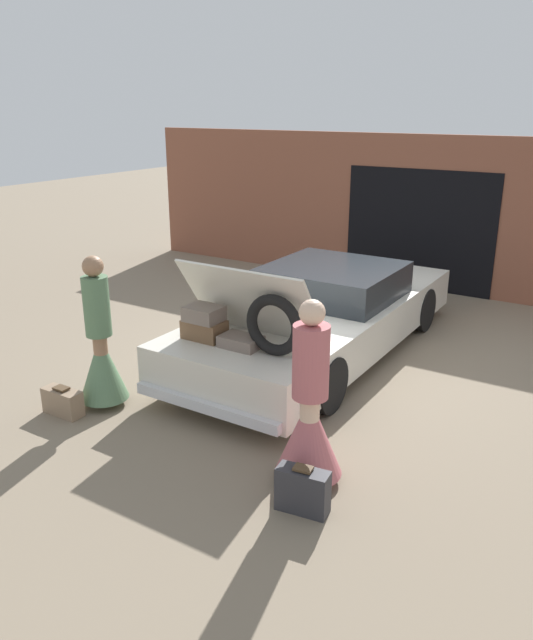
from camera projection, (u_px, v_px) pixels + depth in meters
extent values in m
plane|color=#7F705B|center=(321.00, 352.00, 8.77)|extent=(40.00, 40.00, 0.00)
cube|color=brown|center=(421.00, 214.00, 11.40)|extent=(12.00, 0.12, 2.80)
cube|color=black|center=(418.00, 230.00, 11.44)|extent=(2.80, 0.02, 2.20)
cube|color=silver|center=(322.00, 321.00, 8.62)|extent=(1.94, 5.21, 0.56)
cube|color=#1E2328|center=(333.00, 281.00, 8.71)|extent=(1.71, 1.67, 0.44)
cylinder|color=black|center=(318.00, 292.00, 10.41)|extent=(0.18, 0.66, 0.66)
cylinder|color=black|center=(423.00, 310.00, 9.50)|extent=(0.18, 0.66, 0.66)
cylinder|color=black|center=(201.00, 352.00, 7.87)|extent=(0.18, 0.66, 0.66)
cylinder|color=black|center=(328.00, 385.00, 6.96)|extent=(0.18, 0.66, 0.66)
cube|color=silver|center=(205.00, 407.00, 6.57)|extent=(1.85, 0.10, 0.12)
cube|color=silver|center=(252.00, 302.00, 6.99)|extent=(1.65, 0.65, 0.92)
cube|color=brown|center=(204.00, 329.00, 7.15)|extent=(0.48, 0.31, 0.22)
cube|color=#75665B|center=(241.00, 342.00, 6.90)|extent=(0.45, 0.31, 0.13)
cube|color=#75665B|center=(204.00, 313.00, 7.08)|extent=(0.41, 0.33, 0.17)
torus|color=black|center=(274.00, 325.00, 6.60)|extent=(0.68, 0.12, 0.68)
cylinder|color=#997051|center=(103.00, 370.00, 7.10)|extent=(0.16, 0.16, 0.85)
cone|color=#567A56|center=(102.00, 367.00, 7.09)|extent=(0.55, 0.55, 0.77)
cylinder|color=#567A56|center=(97.00, 306.00, 6.85)|extent=(0.29, 0.29, 0.68)
sphere|color=#997051|center=(93.00, 266.00, 6.70)|extent=(0.23, 0.23, 0.23)
cylinder|color=beige|center=(309.00, 439.00, 5.65)|extent=(0.18, 0.18, 0.85)
cone|color=#B25B60|center=(309.00, 435.00, 5.64)|extent=(0.62, 0.62, 0.76)
cylinder|color=#B25B60|center=(311.00, 362.00, 5.40)|extent=(0.33, 0.33, 0.67)
sphere|color=beige|center=(312.00, 313.00, 5.25)|extent=(0.23, 0.23, 0.23)
cube|color=#8C7259|center=(63.00, 402.00, 6.96)|extent=(0.48, 0.20, 0.30)
cube|color=#4C3823|center=(61.00, 388.00, 6.90)|extent=(0.17, 0.12, 0.02)
cube|color=#2D2D33|center=(303.00, 491.00, 5.28)|extent=(0.47, 0.24, 0.40)
cube|color=#4C3823|center=(303.00, 468.00, 5.21)|extent=(0.17, 0.13, 0.02)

